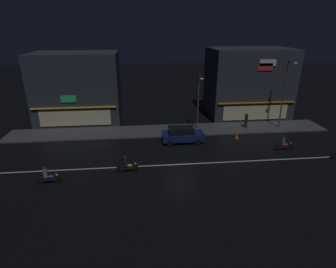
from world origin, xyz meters
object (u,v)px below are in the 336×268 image
(streetlamp_west, at_px, (199,98))
(motorcycle_trailing_far, at_px, (47,177))
(streetlamp_mid, at_px, (285,90))
(motorcycle_lead, at_px, (127,165))
(pedestrian_on_sidewalk, at_px, (246,121))
(motorcycle_opposite_lane, at_px, (283,145))
(parked_car_near_kerb, at_px, (182,135))
(traffic_cone, at_px, (237,136))

(streetlamp_west, height_order, motorcycle_trailing_far, streetlamp_west)
(streetlamp_mid, relative_size, motorcycle_lead, 4.12)
(pedestrian_on_sidewalk, distance_m, motorcycle_trailing_far, 22.31)
(pedestrian_on_sidewalk, height_order, motorcycle_trailing_far, pedestrian_on_sidewalk)
(motorcycle_lead, height_order, motorcycle_opposite_lane, same)
(streetlamp_mid, distance_m, motorcycle_lead, 20.12)
(motorcycle_lead, distance_m, motorcycle_trailing_far, 6.15)
(streetlamp_west, bearing_deg, motorcycle_lead, -130.42)
(parked_car_near_kerb, xyz_separation_m, traffic_cone, (6.06, 0.41, -0.59))
(pedestrian_on_sidewalk, xyz_separation_m, motorcycle_opposite_lane, (1.39, -6.42, -0.34))
(motorcycle_opposite_lane, bearing_deg, motorcycle_trailing_far, -168.58)
(streetlamp_west, distance_m, motorcycle_trailing_far, 17.73)
(streetlamp_mid, xyz_separation_m, parked_car_near_kerb, (-12.13, -2.86, -3.84))
(pedestrian_on_sidewalk, bearing_deg, traffic_cone, 10.61)
(streetlamp_mid, bearing_deg, streetlamp_west, 176.43)
(parked_car_near_kerb, relative_size, traffic_cone, 7.82)
(streetlamp_mid, relative_size, parked_car_near_kerb, 1.82)
(streetlamp_west, height_order, motorcycle_lead, streetlamp_west)
(streetlamp_mid, xyz_separation_m, traffic_cone, (-6.07, -2.45, -4.43))
(pedestrian_on_sidewalk, bearing_deg, parked_car_near_kerb, -21.65)
(streetlamp_west, height_order, parked_car_near_kerb, streetlamp_west)
(motorcycle_lead, bearing_deg, streetlamp_west, -133.90)
(motorcycle_lead, xyz_separation_m, motorcycle_opposite_lane, (15.11, 2.76, 0.00))
(motorcycle_opposite_lane, distance_m, motorcycle_trailing_far, 21.50)
(parked_car_near_kerb, height_order, motorcycle_opposite_lane, parked_car_near_kerb)
(parked_car_near_kerb, bearing_deg, motorcycle_opposite_lane, -17.70)
(traffic_cone, bearing_deg, motorcycle_trailing_far, -157.20)
(streetlamp_west, xyz_separation_m, streetlamp_mid, (9.80, -0.61, 0.83))
(motorcycle_lead, bearing_deg, parked_car_near_kerb, -137.25)
(pedestrian_on_sidewalk, distance_m, parked_car_near_kerb, 8.83)
(motorcycle_trailing_far, bearing_deg, parked_car_near_kerb, -152.83)
(motorcycle_trailing_far, bearing_deg, pedestrian_on_sidewalk, -156.27)
(pedestrian_on_sidewalk, bearing_deg, motorcycle_lead, -10.33)
(traffic_cone, bearing_deg, motorcycle_opposite_lane, -44.81)
(motorcycle_lead, height_order, motorcycle_trailing_far, same)
(streetlamp_mid, distance_m, parked_car_near_kerb, 13.04)
(parked_car_near_kerb, distance_m, motorcycle_lead, 8.05)
(streetlamp_mid, bearing_deg, motorcycle_trailing_far, -157.41)
(streetlamp_west, bearing_deg, motorcycle_opposite_lane, -42.11)
(streetlamp_west, relative_size, parked_car_near_kerb, 1.45)
(streetlamp_west, distance_m, motorcycle_opposite_lane, 10.24)
(motorcycle_lead, bearing_deg, traffic_cone, -155.34)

